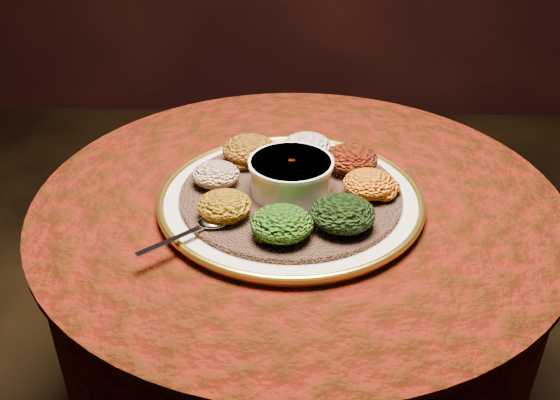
{
  "coord_description": "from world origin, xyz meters",
  "views": [
    {
      "loc": [
        0.0,
        -0.97,
        1.33
      ],
      "look_at": [
        -0.03,
        -0.06,
        0.76
      ],
      "focal_mm": 40.0,
      "sensor_mm": 36.0,
      "label": 1
    }
  ],
  "objects": [
    {
      "name": "portion_mixveg",
      "position": [
        -0.02,
        -0.17,
        0.79
      ],
      "size": [
        0.1,
        0.09,
        0.05
      ],
      "primitive_type": "ellipsoid",
      "color": "#9E2D0A",
      "rests_on": "injera"
    },
    {
      "name": "portion_kik",
      "position": [
        -0.12,
        -0.12,
        0.78
      ],
      "size": [
        0.09,
        0.09,
        0.04
      ],
      "primitive_type": "ellipsoid",
      "color": "#9A690D",
      "rests_on": "injera"
    },
    {
      "name": "platter",
      "position": [
        -0.01,
        -0.04,
        0.75
      ],
      "size": [
        0.5,
        0.5,
        0.02
      ],
      "rotation": [
        0.0,
        0.0,
        0.12
      ],
      "color": "silver",
      "rests_on": "table"
    },
    {
      "name": "portion_shiro",
      "position": [
        -0.09,
        0.07,
        0.79
      ],
      "size": [
        0.1,
        0.1,
        0.05
      ],
      "primitive_type": "ellipsoid",
      "color": "#855310",
      "rests_on": "injera"
    },
    {
      "name": "portion_kitfo",
      "position": [
        0.1,
        0.04,
        0.79
      ],
      "size": [
        0.1,
        0.09,
        0.05
      ],
      "primitive_type": "ellipsoid",
      "color": "black",
      "rests_on": "injera"
    },
    {
      "name": "portion_gomen",
      "position": [
        0.07,
        -0.14,
        0.79
      ],
      "size": [
        0.1,
        0.1,
        0.05
      ],
      "primitive_type": "ellipsoid",
      "color": "black",
      "rests_on": "injera"
    },
    {
      "name": "portion_tikil",
      "position": [
        0.12,
        -0.04,
        0.78
      ],
      "size": [
        0.09,
        0.09,
        0.04
      ],
      "primitive_type": "ellipsoid",
      "color": "#B56B0F",
      "rests_on": "injera"
    },
    {
      "name": "spoon",
      "position": [
        -0.15,
        -0.15,
        0.77
      ],
      "size": [
        0.13,
        0.11,
        0.01
      ],
      "rotation": [
        0.0,
        0.0,
        -2.42
      ],
      "color": "silver",
      "rests_on": "injera"
    },
    {
      "name": "injera",
      "position": [
        -0.01,
        -0.04,
        0.76
      ],
      "size": [
        0.42,
        0.42,
        0.01
      ],
      "primitive_type": "cylinder",
      "rotation": [
        0.0,
        0.0,
        -0.09
      ],
      "color": "brown",
      "rests_on": "platter"
    },
    {
      "name": "portion_timatim",
      "position": [
        -0.15,
        -0.02,
        0.78
      ],
      "size": [
        0.08,
        0.08,
        0.04
      ],
      "primitive_type": "ellipsoid",
      "color": "maroon",
      "rests_on": "injera"
    },
    {
      "name": "table",
      "position": [
        0.0,
        0.0,
        0.55
      ],
      "size": [
        0.96,
        0.96,
        0.73
      ],
      "color": "black",
      "rests_on": "ground"
    },
    {
      "name": "stew_bowl",
      "position": [
        -0.01,
        -0.04,
        0.8
      ],
      "size": [
        0.15,
        0.15,
        0.06
      ],
      "color": "white",
      "rests_on": "injera"
    },
    {
      "name": "portion_ayib",
      "position": [
        0.01,
        0.1,
        0.78
      ],
      "size": [
        0.09,
        0.09,
        0.04
      ],
      "primitive_type": "ellipsoid",
      "color": "white",
      "rests_on": "injera"
    }
  ]
}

